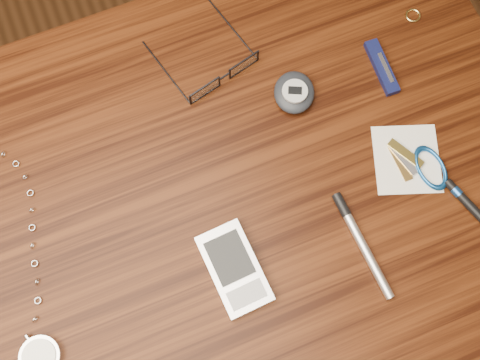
{
  "coord_description": "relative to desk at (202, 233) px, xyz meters",
  "views": [
    {
      "loc": [
        -0.02,
        -0.19,
        1.54
      ],
      "look_at": [
        0.07,
        0.03,
        0.76
      ],
      "focal_mm": 45.0,
      "sensor_mm": 36.0,
      "label": 1
    }
  ],
  "objects": [
    {
      "name": "eyeglasses",
      "position": [
        0.11,
        0.18,
        0.11
      ],
      "size": [
        0.15,
        0.15,
        0.03
      ],
      "color": "black",
      "rests_on": "desk"
    },
    {
      "name": "notepad_keys",
      "position": [
        0.31,
        -0.04,
        0.11
      ],
      "size": [
        0.12,
        0.12,
        0.01
      ],
      "color": "white",
      "rests_on": "desk"
    },
    {
      "name": "silver_pen",
      "position": [
        0.19,
        -0.1,
        0.11
      ],
      "size": [
        0.02,
        0.15,
        0.01
      ],
      "color": "silver",
      "rests_on": "desk"
    },
    {
      "name": "pocket_knife",
      "position": [
        0.33,
        0.11,
        0.11
      ],
      "size": [
        0.02,
        0.09,
        0.01
      ],
      "color": "#0D0F3C",
      "rests_on": "desk"
    },
    {
      "name": "gold_ring",
      "position": [
        0.41,
        0.17,
        0.1
      ],
      "size": [
        0.03,
        0.03,
        0.0
      ],
      "primitive_type": "torus",
      "rotation": [
        0.0,
        0.0,
        0.1
      ],
      "color": "#ECCB6C",
      "rests_on": "desk"
    },
    {
      "name": "pedometer",
      "position": [
        0.19,
        0.12,
        0.11
      ],
      "size": [
        0.08,
        0.08,
        0.03
      ],
      "color": "black",
      "rests_on": "desk"
    },
    {
      "name": "ground",
      "position": [
        0.0,
        0.0,
        -0.65
      ],
      "size": [
        3.8,
        3.8,
        0.0
      ],
      "primitive_type": "plane",
      "color": "#472814",
      "rests_on": "ground"
    },
    {
      "name": "pda_phone",
      "position": [
        0.02,
        -0.08,
        0.11
      ],
      "size": [
        0.07,
        0.12,
        0.02
      ],
      "color": "silver",
      "rests_on": "desk"
    },
    {
      "name": "black_blue_pen",
      "position": [
        0.34,
        -0.12,
        0.11
      ],
      "size": [
        0.04,
        0.09,
        0.01
      ],
      "color": "black",
      "rests_on": "desk"
    },
    {
      "name": "pocket_watch",
      "position": [
        -0.24,
        -0.08,
        0.11
      ],
      "size": [
        0.09,
        0.37,
        0.02
      ],
      "color": "silver",
      "rests_on": "desk"
    },
    {
      "name": "desk",
      "position": [
        0.0,
        0.0,
        0.0
      ],
      "size": [
        1.0,
        0.7,
        0.75
      ],
      "color": "#391809",
      "rests_on": "ground"
    }
  ]
}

